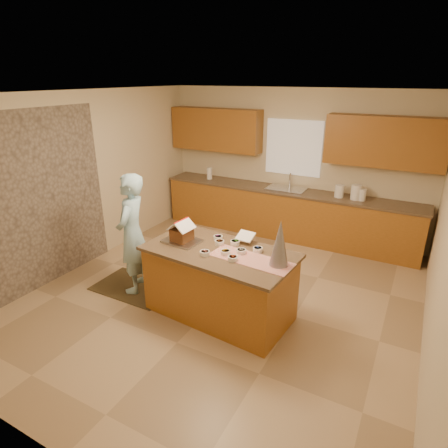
{
  "coord_description": "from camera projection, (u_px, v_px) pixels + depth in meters",
  "views": [
    {
      "loc": [
        2.17,
        -4.03,
        2.89
      ],
      "look_at": [
        -0.1,
        0.2,
        1.0
      ],
      "focal_mm": 30.32,
      "sensor_mm": 36.0,
      "label": 1
    }
  ],
  "objects": [
    {
      "name": "gingerbread_house",
      "position": [
        182.0,
        233.0,
        4.79
      ],
      "size": [
        0.29,
        0.3,
        0.28
      ],
      "color": "brown",
      "rests_on": "baking_tray"
    },
    {
      "name": "back_counter_base",
      "position": [
        285.0,
        214.0,
        7.16
      ],
      "size": [
        4.8,
        0.6,
        0.88
      ],
      "primitive_type": "cube",
      "color": "#9C5A20",
      "rests_on": "floor"
    },
    {
      "name": "canister_c",
      "position": [
        362.0,
        195.0,
        6.36
      ],
      "size": [
        0.14,
        0.14,
        0.19
      ],
      "primitive_type": "cylinder",
      "color": "white",
      "rests_on": "back_counter_top"
    },
    {
      "name": "table_runner",
      "position": [
        251.0,
        259.0,
        4.37
      ],
      "size": [
        1.01,
        0.44,
        0.01
      ],
      "primitive_type": "cube",
      "rotation": [
        0.0,
        0.0,
        -0.09
      ],
      "color": "#AF1F0C",
      "rests_on": "island_top"
    },
    {
      "name": "wall_right",
      "position": [
        447.0,
        243.0,
        3.72
      ],
      "size": [
        5.5,
        5.5,
        0.0
      ],
      "primitive_type": "plane",
      "color": "beige",
      "rests_on": "floor"
    },
    {
      "name": "wall_front",
      "position": [
        32.0,
        319.0,
        2.57
      ],
      "size": [
        5.5,
        5.5,
        0.0
      ],
      "primitive_type": "plane",
      "color": "beige",
      "rests_on": "floor"
    },
    {
      "name": "wall_back",
      "position": [
        293.0,
        164.0,
        7.07
      ],
      "size": [
        5.5,
        5.5,
        0.0
      ],
      "primitive_type": "plane",
      "color": "beige",
      "rests_on": "floor"
    },
    {
      "name": "canister_b",
      "position": [
        356.0,
        192.0,
        6.4
      ],
      "size": [
        0.18,
        0.18,
        0.25
      ],
      "primitive_type": "cylinder",
      "color": "white",
      "rests_on": "back_counter_top"
    },
    {
      "name": "cookbook",
      "position": [
        245.0,
        236.0,
        4.78
      ],
      "size": [
        0.23,
        0.19,
        0.09
      ],
      "primitive_type": "cube",
      "rotation": [
        -1.13,
        0.0,
        -0.09
      ],
      "color": "white",
      "rests_on": "island_top"
    },
    {
      "name": "back_counter_top",
      "position": [
        286.0,
        191.0,
        6.99
      ],
      "size": [
        4.85,
        0.63,
        0.04
      ],
      "primitive_type": "cube",
      "color": "brown",
      "rests_on": "back_counter_base"
    },
    {
      "name": "stone_accent",
      "position": [
        41.0,
        201.0,
        5.29
      ],
      "size": [
        0.0,
        2.5,
        2.5
      ],
      "primitive_type": "plane",
      "rotation": [
        1.57,
        0.0,
        1.57
      ],
      "color": "gray",
      "rests_on": "wall_left"
    },
    {
      "name": "ceiling",
      "position": [
        223.0,
        93.0,
        4.33
      ],
      "size": [
        5.5,
        5.5,
        0.0
      ],
      "primitive_type": "plane",
      "color": "silver",
      "rests_on": "floor"
    },
    {
      "name": "island_base",
      "position": [
        220.0,
        284.0,
        4.77
      ],
      "size": [
        1.84,
        1.03,
        0.87
      ],
      "primitive_type": "cube",
      "rotation": [
        0.0,
        0.0,
        -0.09
      ],
      "color": "#9C5A20",
      "rests_on": "floor"
    },
    {
      "name": "candy_bowls",
      "position": [
        229.0,
        248.0,
        4.59
      ],
      "size": [
        0.71,
        0.59,
        0.05
      ],
      "color": "green",
      "rests_on": "island_top"
    },
    {
      "name": "wall_left",
      "position": [
        83.0,
        181.0,
        5.92
      ],
      "size": [
        5.5,
        5.5,
        0.0
      ],
      "primitive_type": "plane",
      "color": "beige",
      "rests_on": "floor"
    },
    {
      "name": "tinsel_tree",
      "position": [
        280.0,
        243.0,
        4.15
      ],
      "size": [
        0.23,
        0.23,
        0.54
      ],
      "primitive_type": "cone",
      "rotation": [
        0.0,
        0.0,
        -0.09
      ],
      "color": "#9EA0AA",
      "rests_on": "island_top"
    },
    {
      "name": "sink",
      "position": [
        286.0,
        191.0,
        7.0
      ],
      "size": [
        0.7,
        0.45,
        0.12
      ],
      "primitive_type": "cube",
      "color": "silver",
      "rests_on": "back_counter_top"
    },
    {
      "name": "canister_a",
      "position": [
        339.0,
        191.0,
        6.53
      ],
      "size": [
        0.16,
        0.16,
        0.21
      ],
      "primitive_type": "cylinder",
      "color": "white",
      "rests_on": "back_counter_top"
    },
    {
      "name": "upper_cabinet_right",
      "position": [
        385.0,
        142.0,
        6.04
      ],
      "size": [
        1.85,
        0.35,
        0.8
      ],
      "primitive_type": "cube",
      "color": "#9D5421",
      "rests_on": "wall_back"
    },
    {
      "name": "baking_tray",
      "position": [
        182.0,
        241.0,
        4.83
      ],
      "size": [
        0.48,
        0.37,
        0.02
      ],
      "primitive_type": "cube",
      "rotation": [
        0.0,
        0.0,
        -0.09
      ],
      "color": "silver",
      "rests_on": "island_top"
    },
    {
      "name": "faucet",
      "position": [
        290.0,
        180.0,
        7.08
      ],
      "size": [
        0.03,
        0.03,
        0.28
      ],
      "primitive_type": "cylinder",
      "color": "silver",
      "rests_on": "back_counter_top"
    },
    {
      "name": "window_curtain",
      "position": [
        294.0,
        148.0,
        6.94
      ],
      "size": [
        1.05,
        0.03,
        1.0
      ],
      "primitive_type": "cube",
      "color": "white",
      "rests_on": "wall_back"
    },
    {
      "name": "rug",
      "position": [
        135.0,
        287.0,
        5.53
      ],
      "size": [
        1.15,
        0.75,
        0.01
      ],
      "primitive_type": "cube",
      "color": "black",
      "rests_on": "floor"
    },
    {
      "name": "boy",
      "position": [
        132.0,
        234.0,
        5.19
      ],
      "size": [
        0.59,
        0.72,
        1.69
      ],
      "primitive_type": "imported",
      "rotation": [
        0.0,
        0.0,
        -1.24
      ],
      "color": "#A0D0E4",
      "rests_on": "rug"
    },
    {
      "name": "paper_towel",
      "position": [
        209.0,
        173.0,
        7.67
      ],
      "size": [
        0.11,
        0.11,
        0.23
      ],
      "primitive_type": "cylinder",
      "color": "white",
      "rests_on": "back_counter_top"
    },
    {
      "name": "floor",
      "position": [
        224.0,
        296.0,
        5.32
      ],
      "size": [
        5.5,
        5.5,
        0.0
      ],
      "primitive_type": "plane",
      "color": "tan",
      "rests_on": "ground"
    },
    {
      "name": "upper_cabinet_left",
      "position": [
        216.0,
        130.0,
        7.41
      ],
      "size": [
        1.85,
        0.35,
        0.8
      ],
      "primitive_type": "cube",
      "color": "#9D5421",
      "rests_on": "wall_back"
    },
    {
      "name": "island_top",
      "position": [
        219.0,
        252.0,
        4.61
      ],
      "size": [
        1.93,
        1.12,
        0.04
      ],
      "primitive_type": "cube",
      "rotation": [
        0.0,
        0.0,
        -0.09
      ],
      "color": "brown",
      "rests_on": "island_base"
    }
  ]
}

